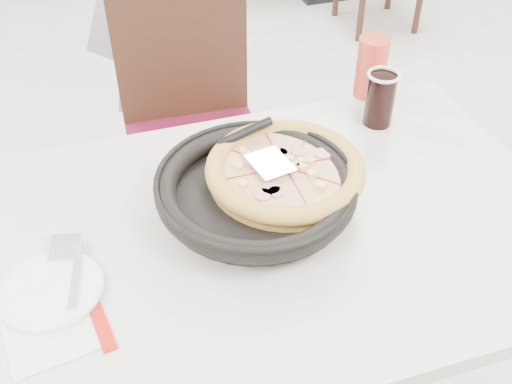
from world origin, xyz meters
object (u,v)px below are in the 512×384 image
object	(u,v)px
pizza	(285,175)
side_plate	(51,291)
chair_far	(197,144)
cola_glass	(380,100)
pizza_pan	(256,195)
main_table	(271,334)
red_cup	(371,67)

from	to	relation	value
pizza	side_plate	xyz separation A→B (m)	(-0.49, -0.12, -0.05)
chair_far	cola_glass	xyz separation A→B (m)	(0.38, -0.42, 0.34)
pizza_pan	main_table	bearing A→B (deg)	-63.42
main_table	red_cup	bearing A→B (deg)	44.70
main_table	red_cup	distance (m)	0.72
main_table	pizza_pan	world-z (taller)	pizza_pan
pizza_pan	side_plate	distance (m)	0.43
chair_far	pizza	size ratio (longest dim) A/B	3.03
main_table	cola_glass	xyz separation A→B (m)	(0.36, 0.27, 0.44)
cola_glass	side_plate	bearing A→B (deg)	-158.29
cola_glass	red_cup	xyz separation A→B (m)	(0.04, 0.13, 0.02)
pizza	side_plate	world-z (taller)	pizza
cola_glass	red_cup	bearing A→B (deg)	73.63
pizza_pan	cola_glass	xyz separation A→B (m)	(0.38, 0.22, 0.02)
main_table	pizza_pan	bearing A→B (deg)	116.58
side_plate	red_cup	world-z (taller)	red_cup
main_table	side_plate	size ratio (longest dim) A/B	6.55
chair_far	red_cup	bearing A→B (deg)	146.88
side_plate	cola_glass	size ratio (longest dim) A/B	1.41
main_table	side_plate	xyz separation A→B (m)	(-0.44, -0.05, 0.38)
pizza_pan	red_cup	distance (m)	0.55
red_cup	chair_far	bearing A→B (deg)	144.54
pizza	cola_glass	size ratio (longest dim) A/B	2.41
pizza	red_cup	world-z (taller)	red_cup
side_plate	pizza	bearing A→B (deg)	14.12
main_table	red_cup	size ratio (longest dim) A/B	7.50
red_cup	pizza_pan	bearing A→B (deg)	-140.62
pizza	cola_glass	world-z (taller)	cola_glass
chair_far	pizza_pan	bearing A→B (deg)	91.50
cola_glass	pizza	bearing A→B (deg)	-148.02
chair_far	cola_glass	bearing A→B (deg)	133.86
chair_far	pizza	xyz separation A→B (m)	(0.06, -0.62, 0.34)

